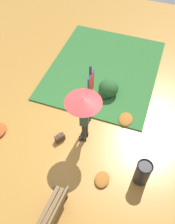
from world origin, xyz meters
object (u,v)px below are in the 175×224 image
at_px(park_bench, 51,216).
at_px(trash_bin, 143,173).
at_px(handbag, 60,138).
at_px(person_with_umbrella, 84,108).
at_px(info_sign_post, 91,90).

xyz_separation_m(park_bench, trash_bin, (-1.79, 1.82, 0.02)).
relative_size(handbag, trash_bin, 0.44).
relative_size(person_with_umbrella, handbag, 5.53).
height_order(info_sign_post, handbag, info_sign_post).
bearing_deg(info_sign_post, handbag, -31.40).
bearing_deg(handbag, person_with_umbrella, 110.30).
relative_size(person_with_umbrella, trash_bin, 2.45).
height_order(person_with_umbrella, handbag, person_with_umbrella).
xyz_separation_m(person_with_umbrella, handbag, (0.26, -0.70, -1.42)).
xyz_separation_m(handbag, trash_bin, (0.43, 2.58, 0.29)).
distance_m(person_with_umbrella, handbag, 1.61).
xyz_separation_m(person_with_umbrella, park_bench, (2.48, 0.05, -1.15)).
bearing_deg(person_with_umbrella, handbag, -69.70).
relative_size(info_sign_post, trash_bin, 2.76).
relative_size(info_sign_post, park_bench, 1.64).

